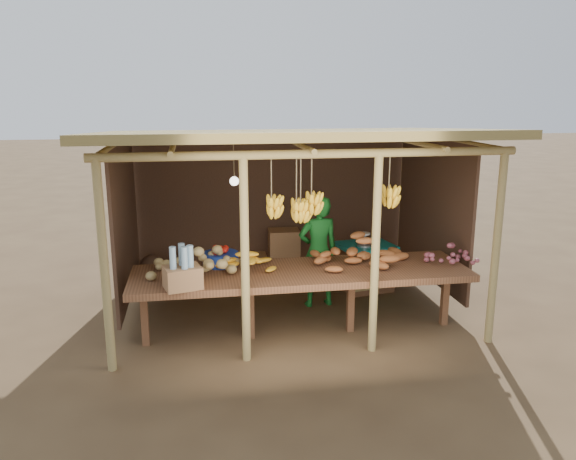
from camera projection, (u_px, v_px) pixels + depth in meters
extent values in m
plane|color=brown|center=(288.00, 305.00, 7.60)|extent=(60.00, 60.00, 0.00)
cylinder|color=tan|center=(104.00, 269.00, 5.57)|extent=(0.09, 0.09, 2.20)
cylinder|color=tan|center=(496.00, 250.00, 6.24)|extent=(0.09, 0.09, 2.20)
cylinder|color=tan|center=(134.00, 209.00, 8.44)|extent=(0.09, 0.09, 2.20)
cylinder|color=tan|center=(400.00, 200.00, 9.11)|extent=(0.09, 0.09, 2.20)
cylinder|color=tan|center=(245.00, 262.00, 5.79)|extent=(0.09, 0.09, 2.20)
cylinder|color=tan|center=(375.00, 256.00, 6.01)|extent=(0.09, 0.09, 2.20)
cylinder|color=tan|center=(312.00, 154.00, 5.64)|extent=(4.40, 0.09, 0.09)
cylinder|color=tan|center=(272.00, 133.00, 8.52)|extent=(4.40, 0.09, 0.09)
cube|color=olive|center=(288.00, 134.00, 7.06)|extent=(4.70, 3.50, 0.28)
cube|color=#4B3123|center=(272.00, 198.00, 8.73)|extent=(4.20, 0.04, 1.98)
cube|color=#4B3123|center=(125.00, 221.00, 7.17)|extent=(0.04, 2.40, 1.98)
cube|color=#4B3123|center=(432.00, 210.00, 7.84)|extent=(0.04, 2.40, 1.98)
cube|color=brown|center=(301.00, 273.00, 6.51)|extent=(3.90, 1.05, 0.08)
cube|color=brown|center=(144.00, 315.00, 6.32)|extent=(0.08, 0.08, 0.72)
cube|color=brown|center=(251.00, 309.00, 6.51)|extent=(0.08, 0.08, 0.72)
cube|color=brown|center=(350.00, 303.00, 6.70)|extent=(0.08, 0.08, 0.72)
cube|color=brown|center=(445.00, 297.00, 6.89)|extent=(0.08, 0.08, 0.72)
cylinder|color=navy|center=(221.00, 259.00, 6.69)|extent=(0.43, 0.43, 0.15)
cube|color=#9B6D45|center=(183.00, 277.00, 5.88)|extent=(0.44, 0.38, 0.24)
imported|color=#176721|center=(318.00, 251.00, 7.44)|extent=(0.59, 0.43, 1.50)
cube|color=brown|center=(365.00, 269.00, 8.17)|extent=(0.77, 0.68, 0.62)
cube|color=#0B7C7E|center=(366.00, 246.00, 8.09)|extent=(0.85, 0.77, 0.06)
cube|color=#9B6D45|center=(284.00, 265.00, 8.71)|extent=(0.48, 0.39, 0.37)
cube|color=#9B6D45|center=(284.00, 242.00, 8.62)|extent=(0.48, 0.39, 0.37)
cube|color=#9B6D45|center=(251.00, 266.00, 8.62)|extent=(0.48, 0.39, 0.37)
ellipsoid|color=#4B3123|center=(152.00, 272.00, 8.17)|extent=(0.45, 0.45, 0.61)
ellipsoid|color=#4B3123|center=(181.00, 270.00, 8.24)|extent=(0.45, 0.45, 0.61)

